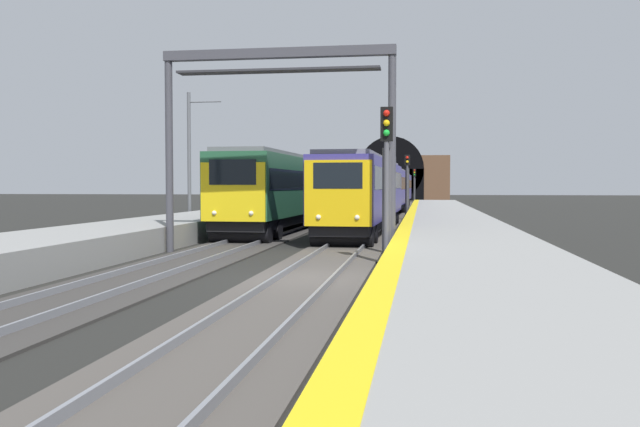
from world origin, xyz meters
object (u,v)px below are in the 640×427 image
object	(u,v)px
railway_signal_mid	(407,182)
catenary_mast_near	(190,158)
train_adjacent_platform	(316,187)
railway_signal_far	(414,183)
overhead_signal_gantry	(278,100)
train_main_approaching	(385,188)
railway_signal_near	(387,170)

from	to	relation	value
railway_signal_mid	catenary_mast_near	distance (m)	15.80
railway_signal_mid	train_adjacent_platform	bearing A→B (deg)	-75.24
train_adjacent_platform	catenary_mast_near	bearing A→B (deg)	-42.66
railway_signal_far	overhead_signal_gantry	distance (m)	66.03
train_main_approaching	railway_signal_near	bearing A→B (deg)	4.63
railway_signal_mid	catenary_mast_near	bearing A→B (deg)	-56.65
train_adjacent_platform	railway_signal_near	xyz separation A→B (m)	(-26.07, -6.37, 0.64)
railway_signal_mid	train_main_approaching	bearing A→B (deg)	-161.50
train_adjacent_platform	overhead_signal_gantry	xyz separation A→B (m)	(-22.89, -2.25, 3.24)
train_main_approaching	railway_signal_far	distance (m)	35.72
train_adjacent_platform	train_main_approaching	bearing A→B (deg)	149.81
overhead_signal_gantry	catenary_mast_near	world-z (taller)	catenary_mast_near
train_main_approaching	train_adjacent_platform	distance (m)	8.56
train_main_approaching	train_adjacent_platform	size ratio (longest dim) A/B	1.43
railway_signal_near	catenary_mast_near	distance (m)	23.22
railway_signal_far	railway_signal_near	bearing A→B (deg)	0.00
overhead_signal_gantry	catenary_mast_near	bearing A→B (deg)	29.52
train_main_approaching	railway_signal_near	size ratio (longest dim) A/B	11.70
catenary_mast_near	railway_signal_mid	bearing A→B (deg)	-56.65
railway_signal_mid	railway_signal_near	bearing A→B (deg)	0.00
train_adjacent_platform	railway_signal_near	size ratio (longest dim) A/B	8.18
railway_signal_far	railway_signal_mid	bearing A→B (deg)	0.00
railway_signal_far	overhead_signal_gantry	xyz separation A→B (m)	(-65.85, 4.12, 2.73)
railway_signal_far	overhead_signal_gantry	size ratio (longest dim) A/B	0.55
train_adjacent_platform	railway_signal_far	xyz separation A→B (m)	(42.96, -6.37, 0.51)
railway_signal_mid	railway_signal_far	bearing A→B (deg)	-180.00
railway_signal_mid	railway_signal_far	distance (m)	41.28
railway_signal_near	train_adjacent_platform	bearing A→B (deg)	-166.26
train_main_approaching	railway_signal_far	bearing A→B (deg)	178.40
railway_signal_far	catenary_mast_near	bearing A→B (deg)	-14.75
railway_signal_near	catenary_mast_near	bearing A→B (deg)	-145.48
overhead_signal_gantry	train_adjacent_platform	bearing A→B (deg)	5.61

